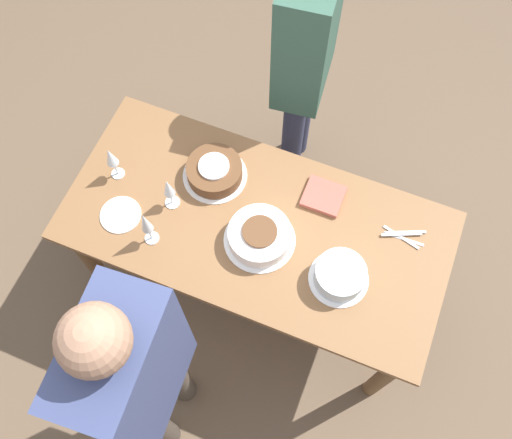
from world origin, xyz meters
The scene contains 13 objects.
ground_plane centered at (0.00, 0.00, 0.00)m, with size 12.00×12.00×0.00m, color brown.
dining_table centered at (0.00, 0.00, 0.64)m, with size 1.62×0.76×0.76m.
cake_center_white centered at (-0.04, 0.06, 0.80)m, with size 0.30×0.30×0.09m.
cake_front_chocolate centered at (0.25, -0.15, 0.80)m, with size 0.28×0.28×0.09m.
cake_back_decorated centered at (-0.40, 0.10, 0.80)m, with size 0.24×0.24×0.09m.
wine_glass_near centered at (0.37, 0.04, 0.89)m, with size 0.06×0.06×0.19m.
wine_glass_far centered at (0.38, 0.22, 0.91)m, with size 0.06×0.06×0.23m.
wine_glass_extra centered at (0.65, 0.00, 0.89)m, with size 0.06×0.06×0.20m.
dessert_plate_right centered at (0.55, 0.17, 0.76)m, with size 0.17×0.17×0.01m.
fork_pile centered at (-0.59, -0.18, 0.76)m, with size 0.18×0.10×0.01m.
napkin_stack centered at (-0.22, -0.22, 0.77)m, with size 0.17×0.15×0.02m.
person_cutting centered at (0.08, -0.77, 0.94)m, with size 0.26×0.42×1.57m.
person_watching centered at (0.11, 0.77, 1.02)m, with size 0.25×0.41×1.68m.
Camera 1 is at (-0.36, 0.90, 2.94)m, focal length 40.00 mm.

